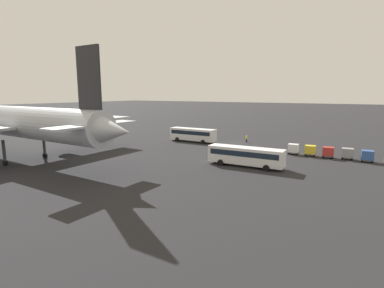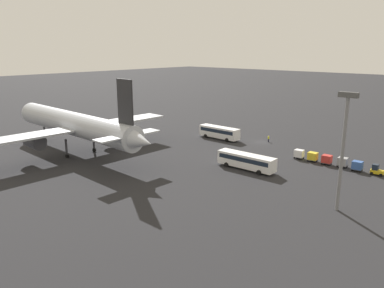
{
  "view_description": "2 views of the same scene",
  "coord_description": "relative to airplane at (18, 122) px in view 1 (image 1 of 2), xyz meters",
  "views": [
    {
      "loc": [
        -27.14,
        68.07,
        12.08
      ],
      "look_at": [
        -1.41,
        24.95,
        3.47
      ],
      "focal_mm": 28.0,
      "sensor_mm": 36.0,
      "label": 1
    },
    {
      "loc": [
        -50.56,
        83.61,
        24.09
      ],
      "look_at": [
        0.74,
        26.61,
        4.4
      ],
      "focal_mm": 35.0,
      "sensor_mm": 36.0,
      "label": 2
    }
  ],
  "objects": [
    {
      "name": "cargo_cart_grey",
      "position": [
        -50.46,
        -31.27,
        -5.74
      ],
      "size": [
        2.09,
        1.79,
        2.06
      ],
      "rotation": [
        0.0,
        0.0,
        0.06
      ],
      "color": "#38383D",
      "rests_on": "ground"
    },
    {
      "name": "cargo_cart_yellow",
      "position": [
        -44.08,
        -30.9,
        -5.74
      ],
      "size": [
        2.09,
        1.79,
        2.06
      ],
      "rotation": [
        0.0,
        0.0,
        0.06
      ],
      "color": "#38383D",
      "rests_on": "ground"
    },
    {
      "name": "ground_plane",
      "position": [
        -26.35,
        -38.61,
        -6.93
      ],
      "size": [
        600.0,
        600.0,
        0.0
      ],
      "primitive_type": "plane",
      "color": "#232326"
    },
    {
      "name": "cargo_cart_red",
      "position": [
        -47.27,
        -30.82,
        -5.74
      ],
      "size": [
        2.09,
        1.79,
        2.06
      ],
      "rotation": [
        0.0,
        0.0,
        0.06
      ],
      "color": "#38383D",
      "rests_on": "ground"
    },
    {
      "name": "airplane",
      "position": [
        0.0,
        0.0,
        0.0
      ],
      "size": [
        54.53,
        46.89,
        18.44
      ],
      "rotation": [
        0.0,
        0.0,
        -0.03
      ],
      "color": "#B2B7C1",
      "rests_on": "ground"
    },
    {
      "name": "worker_person",
      "position": [
        -27.72,
        -39.92,
        -6.06
      ],
      "size": [
        0.38,
        0.38,
        1.74
      ],
      "color": "#1E1E2D",
      "rests_on": "ground"
    },
    {
      "name": "cargo_cart_blue",
      "position": [
        -53.65,
        -30.65,
        -5.74
      ],
      "size": [
        2.09,
        1.79,
        2.06
      ],
      "rotation": [
        0.0,
        0.0,
        0.06
      ],
      "color": "#38383D",
      "rests_on": "ground"
    },
    {
      "name": "cargo_cart_white",
      "position": [
        -40.89,
        -30.9,
        -5.74
      ],
      "size": [
        2.09,
        1.79,
        2.06
      ],
      "rotation": [
        0.0,
        0.0,
        0.06
      ],
      "color": "#38383D",
      "rests_on": "ground"
    },
    {
      "name": "shuttle_bus_near",
      "position": [
        -15.84,
        -34.01,
        -4.94
      ],
      "size": [
        11.93,
        3.29,
        3.33
      ],
      "rotation": [
        0.0,
        0.0,
        -0.0
      ],
      "color": "white",
      "rests_on": "ground"
    },
    {
      "name": "shuttle_bus_far",
      "position": [
        -36.29,
        -16.68,
        -5.01
      ],
      "size": [
        12.63,
        3.4,
        3.2
      ],
      "rotation": [
        0.0,
        0.0,
        0.03
      ],
      "color": "white",
      "rests_on": "ground"
    }
  ]
}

